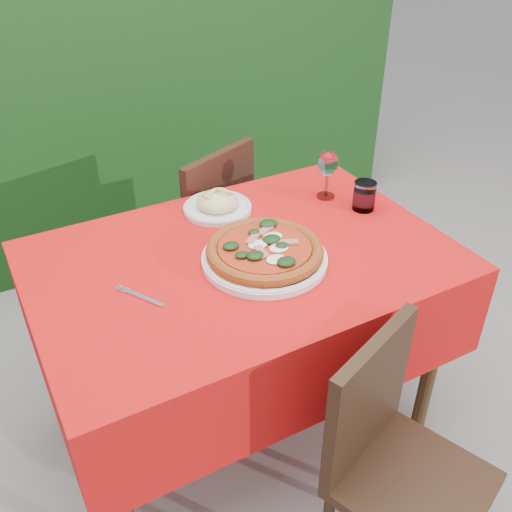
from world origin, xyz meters
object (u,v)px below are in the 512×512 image
chair_near (392,452)px  pasta_plate (217,204)px  pizza_plate (265,253)px  water_glass (364,197)px  chair_far (204,228)px  wine_glass (328,165)px  fork (144,298)px

chair_near → pasta_plate: size_ratio=3.38×
pizza_plate → water_glass: size_ratio=4.16×
chair_near → chair_far: chair_far is taller
wine_glass → fork: (-0.77, -0.25, -0.12)m
water_glass → pasta_plate: bearing=152.5°
chair_near → pizza_plate: bearing=76.4°
chair_far → fork: (-0.47, -0.67, 0.27)m
chair_far → pizza_plate: chair_far is taller
chair_near → chair_far: size_ratio=0.94×
pizza_plate → water_glass: bearing=14.5°
pasta_plate → wine_glass: wine_glass is taller
water_glass → chair_far: bearing=123.3°
chair_far → chair_near: bearing=66.1°
chair_near → chair_far: 1.23m
pizza_plate → pasta_plate: pizza_plate is taller
chair_near → pizza_plate: 0.65m
chair_far → water_glass: 0.73m
wine_glass → chair_near: bearing=-111.9°
water_glass → wine_glass: wine_glass is taller
fork → pizza_plate: bearing=-30.2°
chair_far → wine_glass: wine_glass is taller
wine_glass → fork: 0.82m
pizza_plate → water_glass: 0.47m
water_glass → fork: bearing=-172.1°
water_glass → pizza_plate: bearing=-165.5°
pasta_plate → water_glass: bearing=-27.5°
pasta_plate → pizza_plate: bearing=-92.2°
chair_far → pizza_plate: (-0.09, -0.67, 0.30)m
water_glass → wine_glass: size_ratio=0.56×
wine_glass → pizza_plate: bearing=-147.4°
chair_near → water_glass: bearing=39.2°
chair_near → pasta_plate: bearing=72.7°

